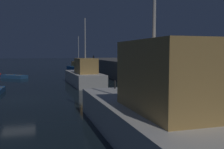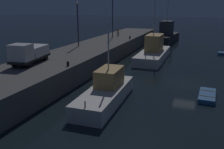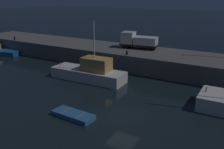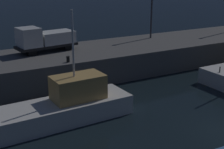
{
  "view_description": "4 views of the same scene",
  "coord_description": "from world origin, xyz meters",
  "px_view_note": "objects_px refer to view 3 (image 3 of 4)",
  "views": [
    {
      "loc": [
        21.16,
        1.66,
        3.66
      ],
      "look_at": [
        -2.96,
        8.48,
        1.55
      ],
      "focal_mm": 41.4,
      "sensor_mm": 36.0,
      "label": 1
    },
    {
      "loc": [
        -28.75,
        -1.69,
        9.02
      ],
      "look_at": [
        -3.26,
        7.96,
        1.24
      ],
      "focal_mm": 39.71,
      "sensor_mm": 36.0,
      "label": 2
    },
    {
      "loc": [
        9.37,
        -17.79,
        10.5
      ],
      "look_at": [
        -4.06,
        4.94,
        1.93
      ],
      "focal_mm": 39.95,
      "sensor_mm": 36.0,
      "label": 3
    },
    {
      "loc": [
        -15.25,
        -12.44,
        9.72
      ],
      "look_at": [
        -3.7,
        8.42,
        2.09
      ],
      "focal_mm": 51.15,
      "sensor_mm": 36.0,
      "label": 4
    }
  ],
  "objects_px": {
    "fishing_boat_blue": "(90,72)",
    "bollard_west": "(127,53)",
    "dinghy_red_small": "(73,115)",
    "bollard_east": "(15,38)",
    "utility_truck": "(138,40)"
  },
  "relations": [
    {
      "from": "fishing_boat_blue",
      "to": "utility_truck",
      "type": "xyz_separation_m",
      "value": [
        1.89,
        10.1,
        2.67
      ]
    },
    {
      "from": "fishing_boat_blue",
      "to": "bollard_east",
      "type": "distance_m",
      "value": 21.32
    },
    {
      "from": "dinghy_red_small",
      "to": "bollard_east",
      "type": "xyz_separation_m",
      "value": [
        -25.1,
        14.42,
        2.58
      ]
    },
    {
      "from": "fishing_boat_blue",
      "to": "bollard_east",
      "type": "bearing_deg",
      "value": 165.29
    },
    {
      "from": "fishing_boat_blue",
      "to": "bollard_west",
      "type": "relative_size",
      "value": 18.86
    },
    {
      "from": "bollard_west",
      "to": "fishing_boat_blue",
      "type": "bearing_deg",
      "value": -113.71
    },
    {
      "from": "dinghy_red_small",
      "to": "bollard_west",
      "type": "relative_size",
      "value": 7.68
    },
    {
      "from": "dinghy_red_small",
      "to": "utility_truck",
      "type": "bearing_deg",
      "value": 97.94
    },
    {
      "from": "fishing_boat_blue",
      "to": "bollard_east",
      "type": "relative_size",
      "value": 15.86
    },
    {
      "from": "dinghy_red_small",
      "to": "bollard_west",
      "type": "height_order",
      "value": "bollard_west"
    },
    {
      "from": "dinghy_red_small",
      "to": "bollard_west",
      "type": "bearing_deg",
      "value": 98.46
    },
    {
      "from": "dinghy_red_small",
      "to": "fishing_boat_blue",
      "type": "bearing_deg",
      "value": 116.78
    },
    {
      "from": "bollard_east",
      "to": "fishing_boat_blue",
      "type": "bearing_deg",
      "value": -14.71
    },
    {
      "from": "fishing_boat_blue",
      "to": "bollard_east",
      "type": "xyz_separation_m",
      "value": [
        -20.55,
        5.4,
        1.76
      ]
    },
    {
      "from": "bollard_west",
      "to": "bollard_east",
      "type": "relative_size",
      "value": 0.84
    }
  ]
}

